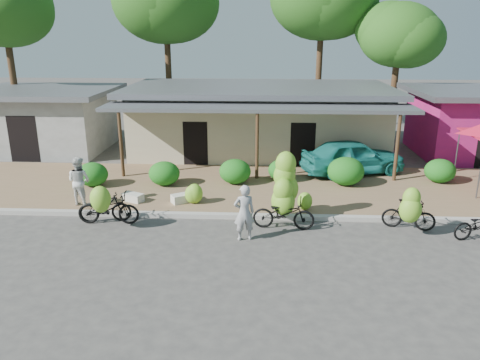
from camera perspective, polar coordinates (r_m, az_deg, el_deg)
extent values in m
plane|color=#3F3D3B|center=(13.73, 1.58, -7.89)|extent=(100.00, 100.00, 0.00)
cube|color=#876749|center=(18.35, 1.98, -0.97)|extent=(60.00, 6.00, 0.12)
cube|color=#A8A399|center=(15.53, 1.77, -4.46)|extent=(60.00, 0.25, 0.15)
cube|color=#C0B791|center=(23.79, 2.30, 7.07)|extent=(12.00, 6.00, 3.10)
cube|color=slate|center=(23.54, 2.35, 11.08)|extent=(13.00, 7.00, 0.25)
cube|color=black|center=(21.00, 2.17, 4.38)|extent=(1.40, 0.12, 2.20)
cube|color=slate|center=(19.62, 2.19, 8.80)|extent=(13.00, 2.00, 0.15)
cylinder|color=#47341C|center=(19.91, -14.28, 4.06)|extent=(0.14, 0.14, 2.85)
cylinder|color=#47341C|center=(19.03, 2.09, 3.99)|extent=(0.14, 0.14, 2.85)
cylinder|color=#47341C|center=(19.76, 18.59, 3.58)|extent=(0.14, 0.14, 2.85)
cube|color=#BB1C63|center=(25.91, 26.35, 6.01)|extent=(5.00, 5.00, 3.00)
cube|color=slate|center=(25.68, 26.84, 9.55)|extent=(6.00, 6.00, 0.25)
cube|color=#A7A6A1|center=(26.34, -22.55, 6.55)|extent=(6.00, 5.00, 2.90)
cube|color=slate|center=(26.12, -22.96, 9.93)|extent=(7.00, 6.00, 0.25)
cube|color=black|center=(24.26, -24.85, 4.56)|extent=(1.40, 0.12, 2.20)
cylinder|color=#47341C|center=(28.96, -26.00, 11.70)|extent=(0.36, 0.36, 7.56)
ellipsoid|color=#1E4F13|center=(28.91, -26.93, 18.29)|extent=(5.13, 5.13, 4.10)
cylinder|color=#47341C|center=(29.03, -8.74, 13.75)|extent=(0.36, 0.36, 8.07)
ellipsoid|color=#1E4F13|center=(29.02, -9.09, 20.82)|extent=(6.10, 6.10, 4.88)
cylinder|color=#47341C|center=(29.12, 9.63, 13.90)|extent=(0.36, 0.36, 8.25)
cylinder|color=#47341C|center=(27.99, 18.28, 10.89)|extent=(0.36, 0.36, 6.08)
ellipsoid|color=#1E4F13|center=(27.84, 18.83, 16.41)|extent=(4.33, 4.33, 3.46)
ellipsoid|color=#1E4F13|center=(28.01, 17.70, 17.13)|extent=(3.68, 3.68, 2.94)
ellipsoid|color=#145A15|center=(19.16, -17.54, 0.66)|extent=(1.20, 1.08, 0.94)
ellipsoid|color=#145A15|center=(18.60, -9.22, 0.80)|extent=(1.22, 1.10, 0.95)
ellipsoid|color=#145A15|center=(18.57, -0.61, 1.05)|extent=(1.26, 1.14, 0.98)
ellipsoid|color=#145A15|center=(19.03, 5.14, 1.22)|extent=(1.12, 1.01, 0.87)
ellipsoid|color=#145A15|center=(18.84, 12.78, 1.06)|extent=(1.43, 1.29, 1.12)
ellipsoid|color=#145A15|center=(20.36, 23.20, 1.04)|extent=(1.22, 1.10, 0.95)
cylinder|color=#59595E|center=(18.81, 27.25, 1.03)|extent=(0.05, 0.05, 2.10)
cylinder|color=#59595E|center=(20.76, 24.88, 2.78)|extent=(0.05, 0.05, 2.10)
imported|color=black|center=(15.56, -15.76, -3.36)|extent=(1.99, 0.74, 1.03)
ellipsoid|color=#84C832|center=(14.78, -16.65, -2.18)|extent=(0.63, 0.54, 0.79)
imported|color=black|center=(15.73, -16.12, -3.24)|extent=(1.70, 0.74, 0.99)
ellipsoid|color=#84C832|center=(14.98, -16.63, -2.53)|extent=(0.57, 0.48, 0.71)
imported|color=black|center=(14.66, 5.33, -4.10)|extent=(1.97, 0.84, 1.01)
ellipsoid|color=#84C832|center=(15.09, 5.27, -2.54)|extent=(0.76, 0.65, 0.95)
ellipsoid|color=#84C832|center=(14.95, 5.70, -1.07)|extent=(0.76, 0.64, 0.95)
ellipsoid|color=#84C832|center=(14.83, 5.44, 0.51)|extent=(0.70, 0.59, 0.87)
ellipsoid|color=#84C832|center=(14.71, 5.60, 1.96)|extent=(0.65, 0.55, 0.82)
ellipsoid|color=#84C832|center=(14.75, 5.40, -2.81)|extent=(0.66, 0.56, 0.83)
ellipsoid|color=#84C832|center=(14.60, 5.29, -1.24)|extent=(0.62, 0.52, 0.77)
imported|color=black|center=(15.49, 19.88, -3.99)|extent=(1.67, 0.87, 0.97)
ellipsoid|color=#84C832|center=(14.74, 20.06, -3.41)|extent=(0.65, 0.56, 0.82)
ellipsoid|color=#84C832|center=(14.67, 20.20, -2.08)|extent=(0.52, 0.44, 0.65)
imported|color=black|center=(15.64, 27.25, -4.89)|extent=(1.79, 0.98, 0.89)
ellipsoid|color=#84C832|center=(16.53, -5.82, -1.75)|extent=(0.53, 0.45, 0.66)
ellipsoid|color=#84C832|center=(16.53, -5.54, -1.65)|extent=(0.57, 0.49, 0.71)
ellipsoid|color=#84C832|center=(16.00, 7.92, -2.56)|extent=(0.50, 0.43, 0.63)
cube|color=white|center=(16.75, -6.88, -2.18)|extent=(0.93, 0.80, 0.30)
cube|color=white|center=(17.16, -12.92, -2.06)|extent=(0.84, 0.67, 0.28)
imported|color=#9A9A9A|center=(13.72, 0.52, -4.00)|extent=(0.70, 0.54, 1.71)
imported|color=silver|center=(17.14, -19.02, -0.10)|extent=(0.99, 0.88, 1.71)
imported|color=#1A776F|center=(20.39, 13.59, 2.80)|extent=(4.68, 2.96, 1.49)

